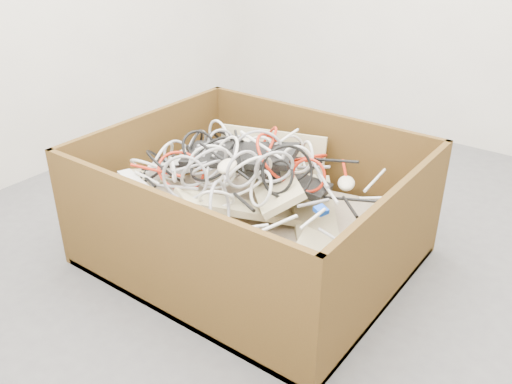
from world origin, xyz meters
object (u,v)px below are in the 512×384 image
Objects in this scene: cardboard_box at (250,228)px; power_strip_right at (143,192)px; power_strip_left at (184,165)px; vga_plug at (321,210)px.

power_strip_right is at bearing -140.39° from cardboard_box.
vga_plug is at bearing -32.96° from power_strip_left.
vga_plug is (0.69, 0.22, 0.05)m from power_strip_right.
power_strip_left is 0.23m from power_strip_right.
cardboard_box is 0.43m from vga_plug.
power_strip_right is 0.73m from vga_plug.
cardboard_box is 26.88× the size of vga_plug.
power_strip_left is at bearing -172.56° from cardboard_box.
cardboard_box is 0.47m from power_strip_right.
vga_plug reaches higher than power_strip_right.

